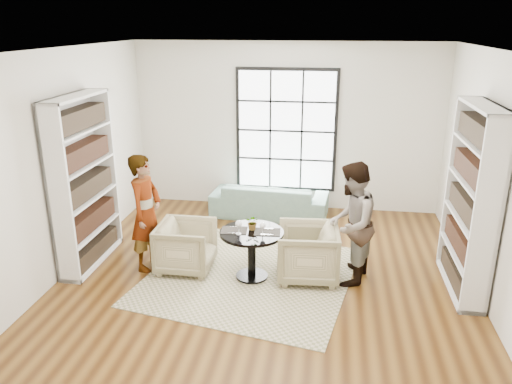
% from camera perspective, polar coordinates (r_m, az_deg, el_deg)
% --- Properties ---
extents(ground, '(6.00, 6.00, 0.00)m').
position_cam_1_polar(ground, '(6.77, 0.87, -10.38)').
color(ground, brown).
extents(room_shell, '(6.00, 6.01, 6.00)m').
position_cam_1_polar(room_shell, '(6.76, 1.54, 1.21)').
color(room_shell, silver).
rests_on(room_shell, ground).
extents(rug, '(3.11, 3.11, 0.01)m').
position_cam_1_polar(rug, '(6.95, -0.69, -9.50)').
color(rug, tan).
rests_on(rug, ground).
extents(pedestal_table, '(0.85, 0.85, 0.68)m').
position_cam_1_polar(pedestal_table, '(6.69, -0.49, -6.00)').
color(pedestal_table, black).
rests_on(pedestal_table, ground).
extents(sofa, '(2.09, 0.94, 0.60)m').
position_cam_1_polar(sofa, '(8.89, 1.56, -0.89)').
color(sofa, gray).
rests_on(sofa, ground).
extents(armchair_left, '(0.77, 0.74, 0.69)m').
position_cam_1_polar(armchair_left, '(7.04, -7.98, -6.18)').
color(armchair_left, tan).
rests_on(armchair_left, ground).
extents(armchair_right, '(0.87, 0.85, 0.74)m').
position_cam_1_polar(armchair_right, '(6.78, 5.88, -6.92)').
color(armchair_right, tan).
rests_on(armchair_right, ground).
extents(person_left, '(0.47, 0.65, 1.64)m').
position_cam_1_polar(person_left, '(7.03, -12.47, -2.30)').
color(person_left, gray).
rests_on(person_left, ground).
extents(person_right, '(0.80, 0.93, 1.65)m').
position_cam_1_polar(person_right, '(6.60, 10.79, -3.61)').
color(person_right, gray).
rests_on(person_right, ground).
extents(placemat_left, '(0.36, 0.28, 0.01)m').
position_cam_1_polar(placemat_left, '(6.65, -2.51, -4.39)').
color(placemat_left, black).
rests_on(placemat_left, pedestal_table).
extents(placemat_right, '(0.36, 0.28, 0.01)m').
position_cam_1_polar(placemat_right, '(6.59, 1.30, -4.59)').
color(placemat_right, black).
rests_on(placemat_right, pedestal_table).
extents(cutlery_left, '(0.16, 0.23, 0.01)m').
position_cam_1_polar(cutlery_left, '(6.64, -2.51, -4.33)').
color(cutlery_left, silver).
rests_on(cutlery_left, placemat_left).
extents(cutlery_right, '(0.16, 0.23, 0.01)m').
position_cam_1_polar(cutlery_right, '(6.59, 1.30, -4.53)').
color(cutlery_right, silver).
rests_on(cutlery_right, placemat_right).
extents(wine_glass_left, '(0.09, 0.09, 0.20)m').
position_cam_1_polar(wine_glass_left, '(6.48, -2.00, -3.70)').
color(wine_glass_left, silver).
rests_on(wine_glass_left, pedestal_table).
extents(wine_glass_right, '(0.08, 0.08, 0.18)m').
position_cam_1_polar(wine_glass_right, '(6.46, 0.76, -3.90)').
color(wine_glass_right, silver).
rests_on(wine_glass_right, pedestal_table).
extents(flower_centerpiece, '(0.21, 0.18, 0.21)m').
position_cam_1_polar(flower_centerpiece, '(6.63, -0.36, -3.48)').
color(flower_centerpiece, gray).
rests_on(flower_centerpiece, pedestal_table).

